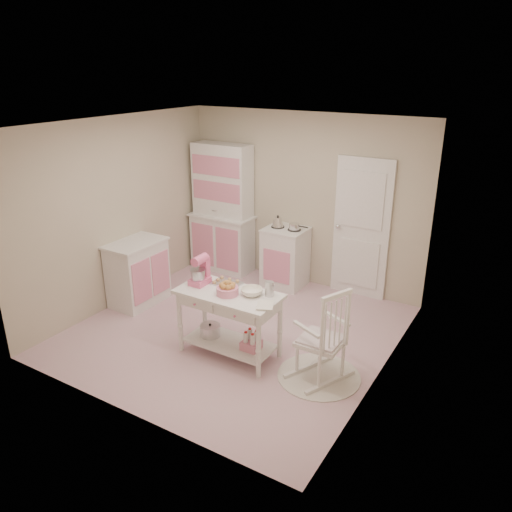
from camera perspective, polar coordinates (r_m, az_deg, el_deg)
The scene contains 14 objects.
room_shell at distance 5.89m, azimuth -2.66°, elevation 5.57°, with size 3.84×3.84×2.62m.
door at distance 7.29m, azimuth 11.96°, elevation 3.05°, with size 0.82×0.05×2.04m, color white.
hutch at distance 8.09m, azimuth -3.93°, elevation 5.44°, with size 1.06×0.50×2.08m, color white.
stove at distance 7.64m, azimuth 3.37°, elevation -0.10°, with size 0.62×0.57×0.92m, color white.
base_cabinet at distance 7.26m, azimuth -13.36°, elevation -1.86°, with size 0.54×0.84×0.92m, color white.
lace_rug at distance 5.70m, azimuth 7.19°, elevation -13.44°, with size 0.92×0.92×0.01m, color white.
rocking_chair at distance 5.41m, azimuth 7.46°, elevation -8.70°, with size 0.48×0.72×1.10m, color white.
work_table at distance 5.86m, azimuth -3.07°, elevation -7.71°, with size 1.20×0.60×0.80m, color white.
stand_mixer at distance 5.86m, azimuth -6.49°, elevation -1.67°, with size 0.20×0.28×0.34m, color pink.
cookie_tray at distance 5.89m, azimuth -3.38°, elevation -3.14°, with size 0.34×0.24×0.02m, color silver.
bread_basket at distance 5.62m, azimuth -3.28°, elevation -3.99°, with size 0.25×0.25×0.09m, color pink.
mixing_bowl at distance 5.60m, azimuth -0.49°, elevation -4.11°, with size 0.25×0.25×0.08m, color white.
metal_pitcher at distance 5.56m, azimuth 1.53°, elevation -3.78°, with size 0.10×0.10×0.17m, color silver.
recipe_book at distance 5.37m, azimuth 0.13°, elevation -5.60°, with size 0.18×0.24×0.02m, color white.
Camera 1 is at (3.16, -4.71, 3.23)m, focal length 35.00 mm.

